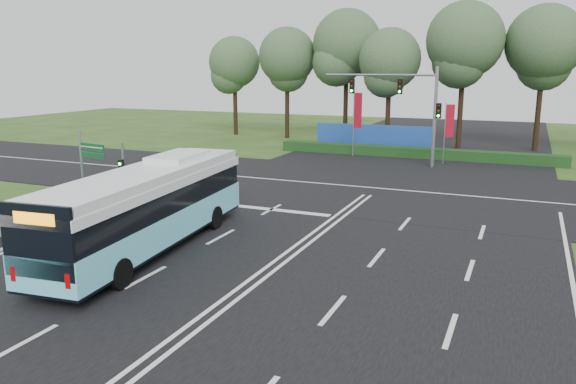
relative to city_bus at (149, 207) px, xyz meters
name	(u,v)px	position (x,y,z in m)	size (l,w,h in m)	color
ground	(294,248)	(4.97, 2.46, -1.72)	(120.00, 120.00, 0.00)	#2B4818
road_main	(294,247)	(4.97, 2.46, -1.70)	(20.00, 120.00, 0.04)	black
road_cross	(373,188)	(4.97, 14.46, -1.69)	(120.00, 14.00, 0.05)	black
kerb_strip	(41,237)	(-5.13, -0.54, -1.66)	(0.25, 18.00, 0.12)	gray
city_bus	(149,207)	(0.00, 0.00, 0.00)	(3.70, 12.09, 3.42)	#67D7F0
pedestrian_signal	(123,173)	(-5.23, 4.93, 0.11)	(0.32, 0.41, 3.35)	gray
street_sign	(87,164)	(-5.22, 2.48, 0.90)	(1.61, 0.33, 4.17)	gray
banner_flag_left	(357,115)	(0.56, 25.68, 1.60)	(0.74, 0.25, 5.12)	gray
banner_flag_mid	(448,124)	(7.65, 25.05, 1.17)	(0.65, 0.17, 4.42)	gray
traffic_light_gantry	(410,100)	(5.17, 22.96, 2.94)	(8.41, 0.28, 7.00)	gray
hedge	(415,153)	(4.97, 26.96, -1.32)	(22.00, 1.20, 0.80)	#173613
blue_hoarding	(373,138)	(0.97, 29.46, -0.62)	(10.00, 0.30, 2.20)	#1E49A6
eucalyptus_row	(485,49)	(9.06, 34.02, 6.73)	(53.21, 8.50, 12.36)	black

